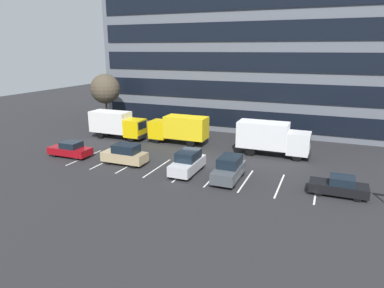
% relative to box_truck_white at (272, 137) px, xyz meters
% --- Properties ---
extents(ground_plane, '(120.00, 120.00, 0.00)m').
position_rel_box_truck_white_xyz_m(ground_plane, '(-6.31, -4.95, -1.94)').
color(ground_plane, '#262628').
extents(office_building, '(39.04, 10.29, 18.00)m').
position_rel_box_truck_white_xyz_m(office_building, '(-6.31, 13.00, 7.06)').
color(office_building, slate).
rests_on(office_building, ground_plane).
extents(lot_markings, '(22.54, 5.40, 0.01)m').
position_rel_box_truck_white_xyz_m(lot_markings, '(-6.31, -8.09, -1.94)').
color(lot_markings, silver).
rests_on(lot_markings, ground_plane).
extents(box_truck_white, '(7.45, 2.47, 3.45)m').
position_rel_box_truck_white_xyz_m(box_truck_white, '(0.00, 0.00, 0.00)').
color(box_truck_white, white).
rests_on(box_truck_white, ground_plane).
extents(box_truck_yellow, '(7.09, 2.35, 3.29)m').
position_rel_box_truck_white_xyz_m(box_truck_yellow, '(-18.93, -0.03, -0.10)').
color(box_truck_yellow, yellow).
rests_on(box_truck_yellow, ground_plane).
extents(box_truck_yellow_all, '(7.03, 2.33, 3.26)m').
position_rel_box_truck_white_xyz_m(box_truck_yellow_all, '(-10.79, 0.63, -0.11)').
color(box_truck_yellow_all, yellow).
rests_on(box_truck_yellow_all, ground_plane).
extents(suv_charcoal, '(1.90, 4.47, 2.02)m').
position_rel_box_truck_white_xyz_m(suv_charcoal, '(-2.10, -8.42, -0.97)').
color(suv_charcoal, '#474C51').
rests_on(suv_charcoal, ground_plane).
extents(suv_silver, '(1.89, 4.45, 2.01)m').
position_rel_box_truck_white_xyz_m(suv_silver, '(-5.99, -8.16, -0.97)').
color(suv_silver, silver).
rests_on(suv_silver, ground_plane).
extents(sedan_black, '(4.20, 1.76, 1.51)m').
position_rel_box_truck_white_xyz_m(sedan_black, '(6.50, -8.29, -1.23)').
color(sedan_black, black).
rests_on(sedan_black, ground_plane).
extents(suv_tan, '(4.31, 1.83, 1.95)m').
position_rel_box_truck_white_xyz_m(suv_tan, '(-12.54, -8.15, -1.00)').
color(suv_tan, tan).
rests_on(suv_tan, ground_plane).
extents(sedan_maroon, '(4.43, 1.85, 1.59)m').
position_rel_box_truck_white_xyz_m(sedan_maroon, '(-19.04, -8.29, -1.20)').
color(sedan_maroon, maroon).
rests_on(sedan_maroon, ground_plane).
extents(bare_tree, '(3.99, 3.99, 7.48)m').
position_rel_box_truck_white_xyz_m(bare_tree, '(-23.31, 4.06, 3.52)').
color(bare_tree, '#473323').
rests_on(bare_tree, ground_plane).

